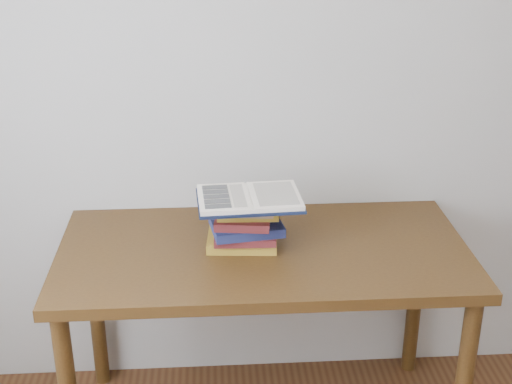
{
  "coord_description": "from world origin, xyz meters",
  "views": [
    {
      "loc": [
        -0.29,
        -0.86,
        1.97
      ],
      "look_at": [
        -0.15,
        1.35,
        1.01
      ],
      "focal_mm": 50.0,
      "sensor_mm": 36.0,
      "label": 1
    }
  ],
  "objects": [
    {
      "name": "room_shell",
      "position": [
        -0.08,
        0.01,
        1.63
      ],
      "size": [
        3.54,
        3.54,
        2.62
      ],
      "color": "#B0AEA6",
      "rests_on": "ground"
    },
    {
      "name": "book_stack",
      "position": [
        -0.19,
        1.4,
        0.87
      ],
      "size": [
        0.28,
        0.22,
        0.18
      ],
      "color": "#A98526",
      "rests_on": "desk"
    },
    {
      "name": "open_book",
      "position": [
        -0.17,
        1.38,
        0.97
      ],
      "size": [
        0.37,
        0.27,
        0.03
      ],
      "rotation": [
        0.0,
        0.0,
        0.06
      ],
      "color": "black",
      "rests_on": "book_stack"
    },
    {
      "name": "desk",
      "position": [
        -0.12,
        1.38,
        0.68
      ],
      "size": [
        1.46,
        0.73,
        0.78
      ],
      "color": "#442B11",
      "rests_on": "ground"
    }
  ]
}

